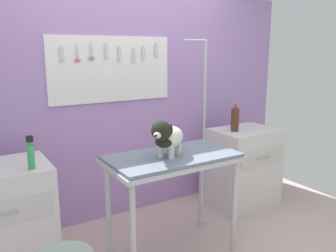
{
  "coord_description": "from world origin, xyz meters",
  "views": [
    {
      "loc": [
        -1.52,
        -1.97,
        1.71
      ],
      "look_at": [
        -0.06,
        0.38,
        1.11
      ],
      "focal_mm": 37.64,
      "sensor_mm": 36.0,
      "label": 1
    }
  ],
  "objects_px": {
    "cabinet_right": "(244,168)",
    "soda_bottle": "(235,119)",
    "grooming_table": "(172,166)",
    "grooming_arm": "(203,141)",
    "dog": "(167,137)"
  },
  "relations": [
    {
      "from": "grooming_table",
      "to": "grooming_arm",
      "type": "xyz_separation_m",
      "value": [
        0.55,
        0.31,
        0.06
      ]
    },
    {
      "from": "grooming_table",
      "to": "cabinet_right",
      "type": "relative_size",
      "value": 1.23
    },
    {
      "from": "dog",
      "to": "cabinet_right",
      "type": "distance_m",
      "value": 1.47
    },
    {
      "from": "grooming_table",
      "to": "soda_bottle",
      "type": "relative_size",
      "value": 3.83
    },
    {
      "from": "grooming_table",
      "to": "grooming_arm",
      "type": "bearing_deg",
      "value": 29.56
    },
    {
      "from": "grooming_arm",
      "to": "dog",
      "type": "height_order",
      "value": "grooming_arm"
    },
    {
      "from": "cabinet_right",
      "to": "soda_bottle",
      "type": "xyz_separation_m",
      "value": [
        -0.16,
        0.0,
        0.57
      ]
    },
    {
      "from": "grooming_arm",
      "to": "soda_bottle",
      "type": "xyz_separation_m",
      "value": [
        0.48,
        0.09,
        0.16
      ]
    },
    {
      "from": "cabinet_right",
      "to": "soda_bottle",
      "type": "distance_m",
      "value": 0.59
    },
    {
      "from": "dog",
      "to": "soda_bottle",
      "type": "xyz_separation_m",
      "value": [
        1.1,
        0.44,
        -0.05
      ]
    },
    {
      "from": "grooming_table",
      "to": "cabinet_right",
      "type": "xyz_separation_m",
      "value": [
        1.19,
        0.4,
        -0.35
      ]
    },
    {
      "from": "grooming_table",
      "to": "soda_bottle",
      "type": "xyz_separation_m",
      "value": [
        1.03,
        0.4,
        0.22
      ]
    },
    {
      "from": "cabinet_right",
      "to": "soda_bottle",
      "type": "bearing_deg",
      "value": 179.63
    },
    {
      "from": "dog",
      "to": "grooming_arm",
      "type": "bearing_deg",
      "value": 29.21
    },
    {
      "from": "dog",
      "to": "cabinet_right",
      "type": "relative_size",
      "value": 0.47
    }
  ]
}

